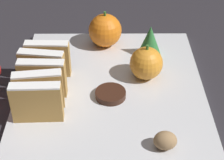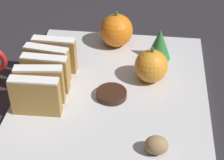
{
  "view_description": "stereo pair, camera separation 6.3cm",
  "coord_description": "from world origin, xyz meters",
  "views": [
    {
      "loc": [
        -0.0,
        -0.5,
        0.43
      ],
      "look_at": [
        0.0,
        0.0,
        0.04
      ],
      "focal_mm": 60.0,
      "sensor_mm": 36.0,
      "label": 1
    },
    {
      "loc": [
        0.06,
        -0.5,
        0.43
      ],
      "look_at": [
        0.0,
        0.0,
        0.04
      ],
      "focal_mm": 60.0,
      "sensor_mm": 36.0,
      "label": 2
    }
  ],
  "objects": [
    {
      "name": "evergreen_sprig",
      "position": [
        0.08,
        0.12,
        0.04
      ],
      "size": [
        0.05,
        0.05,
        0.06
      ],
      "color": "#2D7538",
      "rests_on": "serving_platter"
    },
    {
      "name": "chocolate_cookie",
      "position": [
        0.0,
        -0.01,
        0.02
      ],
      "size": [
        0.05,
        0.05,
        0.01
      ],
      "color": "#381E14",
      "rests_on": "serving_platter"
    },
    {
      "name": "stollen_slice_front",
      "position": [
        -0.11,
        -0.06,
        0.05
      ],
      "size": [
        0.08,
        0.02,
        0.07
      ],
      "color": "#B28442",
      "rests_on": "serving_platter"
    },
    {
      "name": "orange_far",
      "position": [
        0.06,
        0.05,
        0.04
      ],
      "size": [
        0.06,
        0.06,
        0.07
      ],
      "color": "orange",
      "rests_on": "serving_platter"
    },
    {
      "name": "stollen_slice_fifth",
      "position": [
        -0.11,
        0.06,
        0.05
      ],
      "size": [
        0.08,
        0.02,
        0.07
      ],
      "color": "#B28442",
      "rests_on": "serving_platter"
    },
    {
      "name": "serving_platter",
      "position": [
        0.0,
        0.0,
        0.01
      ],
      "size": [
        0.33,
        0.41,
        0.01
      ],
      "color": "silver",
      "rests_on": "ground_plane"
    },
    {
      "name": "stollen_slice_third",
      "position": [
        -0.11,
        -0.0,
        0.05
      ],
      "size": [
        0.08,
        0.02,
        0.07
      ],
      "color": "#B28442",
      "rests_on": "serving_platter"
    },
    {
      "name": "stollen_slice_fourth",
      "position": [
        -0.12,
        0.03,
        0.05
      ],
      "size": [
        0.08,
        0.03,
        0.07
      ],
      "color": "#B28442",
      "rests_on": "serving_platter"
    },
    {
      "name": "walnut",
      "position": [
        0.08,
        -0.12,
        0.03
      ],
      "size": [
        0.03,
        0.03,
        0.03
      ],
      "color": "#9E7A51",
      "rests_on": "serving_platter"
    },
    {
      "name": "stollen_slice_second",
      "position": [
        -0.12,
        -0.03,
        0.05
      ],
      "size": [
        0.08,
        0.03,
        0.07
      ],
      "color": "#B28442",
      "rests_on": "serving_platter"
    },
    {
      "name": "orange_near",
      "position": [
        -0.01,
        0.16,
        0.05
      ],
      "size": [
        0.07,
        0.07,
        0.08
      ],
      "color": "orange",
      "rests_on": "serving_platter"
    },
    {
      "name": "ground_plane",
      "position": [
        0.0,
        0.0,
        0.0
      ],
      "size": [
        6.0,
        6.0,
        0.0
      ],
      "primitive_type": "plane",
      "color": "#28262B"
    }
  ]
}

